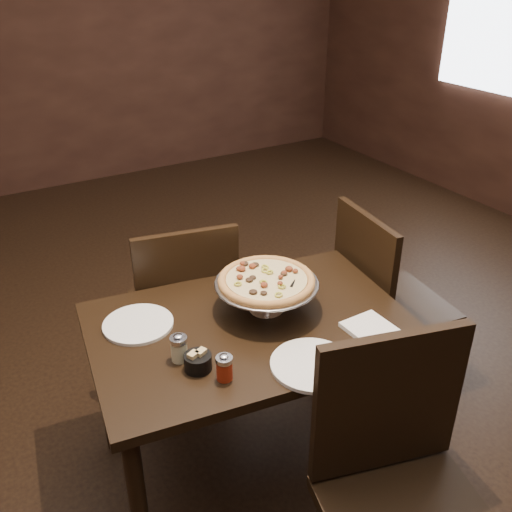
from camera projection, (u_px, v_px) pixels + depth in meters
room at (255, 113)px, 1.79m from camera, size 6.04×7.04×2.84m
dining_table at (251, 345)px, 2.05m from camera, size 1.21×0.89×0.70m
pizza_stand at (266, 281)px, 2.02m from camera, size 0.37×0.37×0.15m
parmesan_shaker at (179, 348)px, 1.81m from camera, size 0.06×0.06×0.10m
pepper_flake_shaker at (224, 367)px, 1.73m from camera, size 0.05×0.05×0.09m
packet_caddy at (198, 361)px, 1.77m from camera, size 0.09×0.09×0.07m
napkin_stack at (370, 328)px, 1.96m from camera, size 0.16×0.16×0.02m
plate_left at (138, 324)px, 1.99m from camera, size 0.25×0.25×0.01m
plate_near at (312, 365)px, 1.79m from camera, size 0.27×0.27×0.01m
serving_spatula at (296, 281)px, 2.02m from camera, size 0.17×0.17×0.02m
chair_far at (184, 306)px, 2.47m from camera, size 0.50×0.50×0.90m
chair_near at (402, 488)px, 1.59m from camera, size 0.55×0.55×0.97m
chair_side at (383, 298)px, 2.51m from camera, size 0.48×0.48×0.92m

